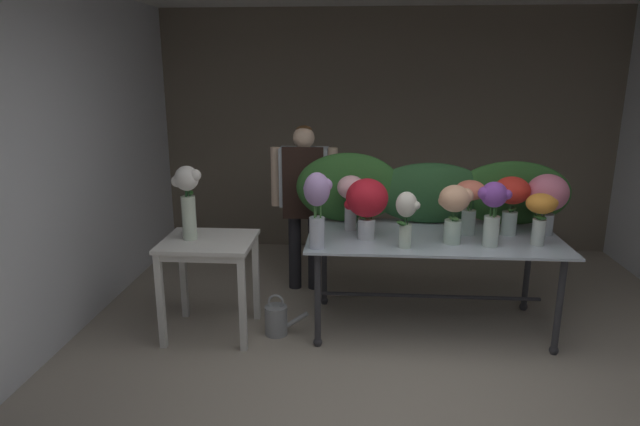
# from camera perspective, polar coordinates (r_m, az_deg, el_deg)

# --- Properties ---
(ground_plane) EXTENTS (7.78, 7.78, 0.00)m
(ground_plane) POSITION_cam_1_polar(r_m,az_deg,el_deg) (4.98, 7.51, -9.78)
(ground_plane) COLOR #9E9384
(wall_back) EXTENTS (5.25, 0.12, 2.73)m
(wall_back) POSITION_cam_1_polar(r_m,az_deg,el_deg) (6.33, 7.04, 8.41)
(wall_back) COLOR #706656
(wall_back) RESTS_ON ground
(wall_left) EXTENTS (0.12, 3.66, 2.73)m
(wall_left) POSITION_cam_1_polar(r_m,az_deg,el_deg) (5.12, -22.82, 5.85)
(wall_left) COLOR silver
(wall_left) RESTS_ON ground
(display_table_glass) EXTENTS (1.98, 0.98, 0.79)m
(display_table_glass) POSITION_cam_1_polar(r_m,az_deg,el_deg) (4.42, 11.72, -3.70)
(display_table_glass) COLOR silver
(display_table_glass) RESTS_ON ground
(side_table_white) EXTENTS (0.70, 0.62, 0.79)m
(side_table_white) POSITION_cam_1_polar(r_m,az_deg,el_deg) (4.33, -11.62, -4.11)
(side_table_white) COLOR white
(side_table_white) RESTS_ON ground
(florist) EXTENTS (0.62, 0.24, 1.57)m
(florist) POSITION_cam_1_polar(r_m,az_deg,el_deg) (5.05, -1.69, 2.41)
(florist) COLOR #232328
(florist) RESTS_ON ground
(foliage_backdrop) EXTENTS (2.31, 0.24, 0.60)m
(foliage_backdrop) POSITION_cam_1_polar(r_m,az_deg,el_deg) (4.67, 10.99, 2.27)
(foliage_backdrop) COLOR #2D6028
(foliage_backdrop) RESTS_ON display_table_glass
(vase_sunset_freesia) EXTENTS (0.23, 0.22, 0.40)m
(vase_sunset_freesia) POSITION_cam_1_polar(r_m,az_deg,el_deg) (4.32, 22.26, 0.14)
(vase_sunset_freesia) COLOR silver
(vase_sunset_freesia) RESTS_ON display_table_glass
(vase_coral_anemones) EXTENTS (0.23, 0.23, 0.44)m
(vase_coral_anemones) POSITION_cam_1_polar(r_m,az_deg,el_deg) (4.42, 15.52, 1.33)
(vase_coral_anemones) COLOR silver
(vase_coral_anemones) RESTS_ON display_table_glass
(vase_scarlet_peonies) EXTENTS (0.28, 0.28, 0.47)m
(vase_scarlet_peonies) POSITION_cam_1_polar(r_m,az_deg,el_deg) (4.51, 19.56, 1.64)
(vase_scarlet_peonies) COLOR silver
(vase_scarlet_peonies) RESTS_ON display_table_glass
(vase_lilac_snapdragons) EXTENTS (0.21, 0.19, 0.57)m
(vase_lilac_snapdragons) POSITION_cam_1_polar(r_m,az_deg,el_deg) (3.91, -0.28, 1.13)
(vase_lilac_snapdragons) COLOR silver
(vase_lilac_snapdragons) RESTS_ON display_table_glass
(vase_blush_lilies) EXTENTS (0.23, 0.23, 0.45)m
(vase_blush_lilies) POSITION_cam_1_polar(r_m,az_deg,el_deg) (4.38, 3.29, 1.98)
(vase_blush_lilies) COLOR silver
(vase_blush_lilies) RESTS_ON display_table_glass
(vase_violet_ranunculus) EXTENTS (0.24, 0.19, 0.49)m
(vase_violet_ranunculus) POSITION_cam_1_polar(r_m,az_deg,el_deg) (4.16, 17.75, 0.53)
(vase_violet_ranunculus) COLOR silver
(vase_violet_ranunculus) RESTS_ON display_table_glass
(vase_ivory_stock) EXTENTS (0.17, 0.17, 0.42)m
(vase_ivory_stock) POSITION_cam_1_polar(r_m,az_deg,el_deg) (3.99, 9.09, -0.21)
(vase_ivory_stock) COLOR silver
(vase_ivory_stock) RESTS_ON display_table_glass
(vase_crimson_carnations) EXTENTS (0.34, 0.32, 0.48)m
(vase_crimson_carnations) POSITION_cam_1_polar(r_m,az_deg,el_deg) (4.16, 4.97, 1.21)
(vase_crimson_carnations) COLOR silver
(vase_crimson_carnations) RESTS_ON display_table_glass
(vase_rosy_dahlias) EXTENTS (0.32, 0.32, 0.49)m
(vase_rosy_dahlias) POSITION_cam_1_polar(r_m,az_deg,el_deg) (4.62, 22.82, 1.59)
(vase_rosy_dahlias) COLOR silver
(vase_rosy_dahlias) RESTS_ON display_table_glass
(vase_peach_tulips) EXTENTS (0.26, 0.23, 0.45)m
(vase_peach_tulips) POSITION_cam_1_polar(r_m,az_deg,el_deg) (4.16, 14.01, 0.61)
(vase_peach_tulips) COLOR silver
(vase_peach_tulips) RESTS_ON display_table_glass
(vase_white_roses_tall) EXTENTS (0.24, 0.18, 0.58)m
(vase_white_roses_tall) POSITION_cam_1_polar(r_m,az_deg,el_deg) (4.24, -13.78, 1.73)
(vase_white_roses_tall) COLOR silver
(vase_white_roses_tall) RESTS_ON side_table_white
(watering_can) EXTENTS (0.35, 0.18, 0.34)m
(watering_can) POSITION_cam_1_polar(r_m,az_deg,el_deg) (4.43, -4.57, -11.13)
(watering_can) COLOR #999EA3
(watering_can) RESTS_ON ground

